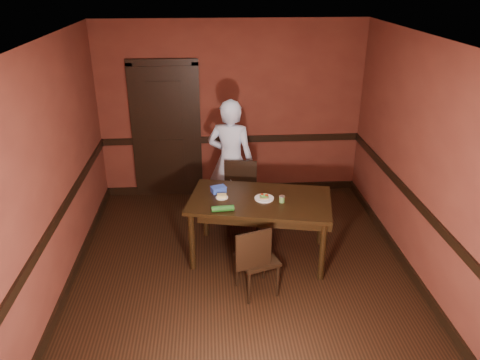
{
  "coord_description": "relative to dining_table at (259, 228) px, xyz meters",
  "views": [
    {
      "loc": [
        -0.35,
        -4.67,
        3.31
      ],
      "look_at": [
        0.0,
        0.35,
        1.05
      ],
      "focal_mm": 35.0,
      "sensor_mm": 36.0,
      "label": 1
    }
  ],
  "objects": [
    {
      "name": "door",
      "position": [
        -1.24,
        1.87,
        0.69
      ],
      "size": [
        1.05,
        0.07,
        2.2
      ],
      "color": "black",
      "rests_on": "ground"
    },
    {
      "name": "dining_table",
      "position": [
        0.0,
        0.0,
        0.0
      ],
      "size": [
        1.85,
        1.28,
        0.79
      ],
      "primitive_type": "cube",
      "rotation": [
        0.0,
        0.0,
        -0.21
      ],
      "color": "black",
      "rests_on": "floor"
    },
    {
      "name": "wall_back",
      "position": [
        -0.24,
        1.9,
        0.95
      ],
      "size": [
        4.0,
        0.02,
        2.7
      ],
      "primitive_type": "cube",
      "color": "#5E271C",
      "rests_on": "ground"
    },
    {
      "name": "baseboard_left",
      "position": [
        -2.23,
        -0.35,
        -0.34
      ],
      "size": [
        0.03,
        4.5,
        0.12
      ],
      "primitive_type": "cube",
      "color": "black",
      "rests_on": "ground"
    },
    {
      "name": "food_tub",
      "position": [
        -0.49,
        0.22,
        0.44
      ],
      "size": [
        0.21,
        0.18,
        0.08
      ],
      "rotation": [
        0.0,
        0.0,
        0.34
      ],
      "color": "blue",
      "rests_on": "dining_table"
    },
    {
      "name": "dado_back",
      "position": [
        -0.24,
        1.89,
        0.5
      ],
      "size": [
        4.0,
        0.03,
        0.1
      ],
      "primitive_type": "cube",
      "color": "black",
      "rests_on": "ground"
    },
    {
      "name": "sauce_jar",
      "position": [
        0.25,
        -0.1,
        0.44
      ],
      "size": [
        0.07,
        0.07,
        0.08
      ],
      "rotation": [
        0.0,
        0.0,
        0.26
      ],
      "color": "#517F3D",
      "rests_on": "dining_table"
    },
    {
      "name": "person",
      "position": [
        -0.3,
        1.05,
        0.48
      ],
      "size": [
        0.73,
        0.57,
        1.76
      ],
      "primitive_type": "imported",
      "rotation": [
        0.0,
        0.0,
        2.88
      ],
      "color": "silver",
      "rests_on": "floor"
    },
    {
      "name": "wall_right",
      "position": [
        1.76,
        -0.35,
        0.95
      ],
      "size": [
        0.02,
        4.5,
        2.7
      ],
      "primitive_type": "cube",
      "color": "#5E271C",
      "rests_on": "ground"
    },
    {
      "name": "chair_near",
      "position": [
        -0.1,
        -0.72,
        0.03
      ],
      "size": [
        0.51,
        0.51,
        0.86
      ],
      "primitive_type": null,
      "rotation": [
        0.0,
        0.0,
        3.47
      ],
      "color": "black",
      "rests_on": "floor"
    },
    {
      "name": "floor",
      "position": [
        -0.24,
        -0.35,
        -0.4
      ],
      "size": [
        4.0,
        4.5,
        0.01
      ],
      "primitive_type": "cube",
      "color": "black",
      "rests_on": "ground"
    },
    {
      "name": "baseboard_back",
      "position": [
        -0.24,
        1.89,
        -0.34
      ],
      "size": [
        4.0,
        0.03,
        0.12
      ],
      "primitive_type": "cube",
      "color": "black",
      "rests_on": "ground"
    },
    {
      "name": "baseboard_right",
      "position": [
        1.74,
        -0.35,
        -0.34
      ],
      "size": [
        0.03,
        4.5,
        0.12
      ],
      "primitive_type": "cube",
      "color": "black",
      "rests_on": "ground"
    },
    {
      "name": "cheese_saucer",
      "position": [
        -0.46,
        0.06,
        0.42
      ],
      "size": [
        0.15,
        0.15,
        0.05
      ],
      "rotation": [
        0.0,
        0.0,
        0.27
      ],
      "color": "white",
      "rests_on": "dining_table"
    },
    {
      "name": "sandwich_plate",
      "position": [
        0.05,
        -0.0,
        0.41
      ],
      "size": [
        0.23,
        0.23,
        0.06
      ],
      "rotation": [
        0.0,
        0.0,
        -0.04
      ],
      "color": "white",
      "rests_on": "dining_table"
    },
    {
      "name": "wrapped_veg",
      "position": [
        -0.46,
        -0.29,
        0.43
      ],
      "size": [
        0.26,
        0.1,
        0.07
      ],
      "primitive_type": "cylinder",
      "rotation": [
        0.0,
        1.57,
        0.09
      ],
      "color": "#194A17",
      "rests_on": "dining_table"
    },
    {
      "name": "dado_left",
      "position": [
        -2.23,
        -0.35,
        0.5
      ],
      "size": [
        0.03,
        4.5,
        0.1
      ],
      "primitive_type": "cube",
      "color": "black",
      "rests_on": "ground"
    },
    {
      "name": "chair_far",
      "position": [
        -0.15,
        0.66,
        0.08
      ],
      "size": [
        0.5,
        0.5,
        0.95
      ],
      "primitive_type": null,
      "rotation": [
        0.0,
        0.0,
        -0.14
      ],
      "color": "black",
      "rests_on": "floor"
    },
    {
      "name": "ceiling",
      "position": [
        -0.24,
        -0.35,
        2.3
      ],
      "size": [
        4.0,
        4.5,
        0.01
      ],
      "primitive_type": "cube",
      "color": "white",
      "rests_on": "ground"
    },
    {
      "name": "dado_right",
      "position": [
        1.74,
        -0.35,
        0.5
      ],
      "size": [
        0.03,
        4.5,
        0.1
      ],
      "primitive_type": "cube",
      "color": "black",
      "rests_on": "ground"
    },
    {
      "name": "wall_left",
      "position": [
        -2.24,
        -0.35,
        0.95
      ],
      "size": [
        0.02,
        4.5,
        2.7
      ],
      "primitive_type": "cube",
      "color": "#5E271C",
      "rests_on": "ground"
    },
    {
      "name": "wall_front",
      "position": [
        -0.24,
        -2.6,
        0.95
      ],
      "size": [
        4.0,
        0.02,
        2.7
      ],
      "primitive_type": "cube",
      "color": "#5E271C",
      "rests_on": "ground"
    }
  ]
}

